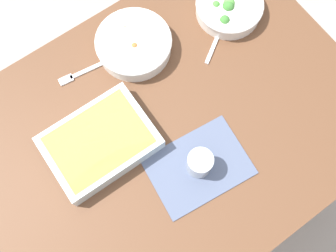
{
  "coord_description": "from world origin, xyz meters",
  "views": [
    {
      "loc": [
        -0.21,
        -0.3,
        1.86
      ],
      "look_at": [
        0.0,
        0.0,
        0.74
      ],
      "focal_mm": 42.36,
      "sensor_mm": 36.0,
      "label": 1
    }
  ],
  "objects_px": {
    "baking_dish": "(100,142)",
    "spoon_by_broccoli": "(219,34)",
    "drink_cup": "(198,165)",
    "spoon_by_stew": "(143,58)",
    "fork_on_table": "(82,73)",
    "stew_bowl": "(134,44)",
    "broccoli_bowl": "(229,7)"
  },
  "relations": [
    {
      "from": "drink_cup",
      "to": "spoon_by_broccoli",
      "type": "relative_size",
      "value": 0.54
    },
    {
      "from": "baking_dish",
      "to": "spoon_by_broccoli",
      "type": "bearing_deg",
      "value": 10.49
    },
    {
      "from": "spoon_by_stew",
      "to": "baking_dish",
      "type": "bearing_deg",
      "value": -147.58
    },
    {
      "from": "spoon_by_stew",
      "to": "fork_on_table",
      "type": "bearing_deg",
      "value": 159.27
    },
    {
      "from": "drink_cup",
      "to": "spoon_by_stew",
      "type": "relative_size",
      "value": 0.48
    },
    {
      "from": "fork_on_table",
      "to": "baking_dish",
      "type": "bearing_deg",
      "value": -107.85
    },
    {
      "from": "baking_dish",
      "to": "drink_cup",
      "type": "distance_m",
      "value": 0.28
    },
    {
      "from": "drink_cup",
      "to": "spoon_by_stew",
      "type": "xyz_separation_m",
      "value": [
        0.07,
        0.38,
        -0.03
      ]
    },
    {
      "from": "broccoli_bowl",
      "to": "spoon_by_stew",
      "type": "distance_m",
      "value": 0.32
    },
    {
      "from": "stew_bowl",
      "to": "spoon_by_stew",
      "type": "distance_m",
      "value": 0.05
    },
    {
      "from": "spoon_by_broccoli",
      "to": "fork_on_table",
      "type": "relative_size",
      "value": 0.89
    },
    {
      "from": "baking_dish",
      "to": "broccoli_bowl",
      "type": "bearing_deg",
      "value": 13.82
    },
    {
      "from": "spoon_by_broccoli",
      "to": "spoon_by_stew",
      "type": "bearing_deg",
      "value": 164.22
    },
    {
      "from": "stew_bowl",
      "to": "drink_cup",
      "type": "distance_m",
      "value": 0.43
    },
    {
      "from": "drink_cup",
      "to": "spoon_by_stew",
      "type": "bearing_deg",
      "value": 79.57
    },
    {
      "from": "broccoli_bowl",
      "to": "baking_dish",
      "type": "height_order",
      "value": "broccoli_bowl"
    },
    {
      "from": "drink_cup",
      "to": "spoon_by_broccoli",
      "type": "bearing_deg",
      "value": 44.17
    },
    {
      "from": "drink_cup",
      "to": "baking_dish",
      "type": "bearing_deg",
      "value": 131.2
    },
    {
      "from": "baking_dish",
      "to": "spoon_by_broccoli",
      "type": "height_order",
      "value": "baking_dish"
    },
    {
      "from": "stew_bowl",
      "to": "baking_dish",
      "type": "relative_size",
      "value": 0.79
    },
    {
      "from": "broccoli_bowl",
      "to": "drink_cup",
      "type": "relative_size",
      "value": 2.57
    },
    {
      "from": "stew_bowl",
      "to": "spoon_by_stew",
      "type": "relative_size",
      "value": 1.35
    },
    {
      "from": "broccoli_bowl",
      "to": "spoon_by_stew",
      "type": "relative_size",
      "value": 1.24
    },
    {
      "from": "stew_bowl",
      "to": "spoon_by_broccoli",
      "type": "xyz_separation_m",
      "value": [
        0.25,
        -0.11,
        -0.03
      ]
    },
    {
      "from": "stew_bowl",
      "to": "fork_on_table",
      "type": "distance_m",
      "value": 0.19
    },
    {
      "from": "stew_bowl",
      "to": "drink_cup",
      "type": "relative_size",
      "value": 2.79
    },
    {
      "from": "broccoli_bowl",
      "to": "baking_dish",
      "type": "bearing_deg",
      "value": -166.18
    },
    {
      "from": "broccoli_bowl",
      "to": "drink_cup",
      "type": "height_order",
      "value": "drink_cup"
    },
    {
      "from": "fork_on_table",
      "to": "broccoli_bowl",
      "type": "bearing_deg",
      "value": -10.07
    },
    {
      "from": "drink_cup",
      "to": "stew_bowl",
      "type": "bearing_deg",
      "value": 80.81
    },
    {
      "from": "spoon_by_broccoli",
      "to": "fork_on_table",
      "type": "xyz_separation_m",
      "value": [
        -0.43,
        0.14,
        -0.0
      ]
    },
    {
      "from": "stew_bowl",
      "to": "broccoli_bowl",
      "type": "distance_m",
      "value": 0.33
    }
  ]
}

